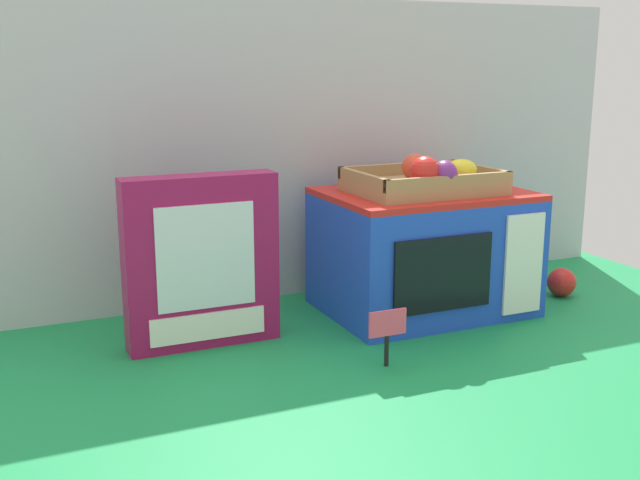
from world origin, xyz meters
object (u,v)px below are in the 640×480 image
at_px(toy_microwave, 424,251).
at_px(cookie_set_box, 202,262).
at_px(price_sign, 387,329).
at_px(loose_toy_apple, 562,282).
at_px(food_groups_crate, 426,181).

bearing_deg(toy_microwave, cookie_set_box, -178.35).
bearing_deg(price_sign, loose_toy_apple, 19.85).
xyz_separation_m(toy_microwave, loose_toy_apple, (0.33, -0.05, -0.09)).
xyz_separation_m(food_groups_crate, price_sign, (-0.21, -0.22, -0.21)).
distance_m(food_groups_crate, cookie_set_box, 0.48).
distance_m(cookie_set_box, loose_toy_apple, 0.81).
bearing_deg(food_groups_crate, cookie_set_box, 178.94).
xyz_separation_m(price_sign, loose_toy_apple, (0.55, 0.20, -0.03)).
xyz_separation_m(toy_microwave, food_groups_crate, (-0.01, -0.02, 0.15)).
xyz_separation_m(cookie_set_box, loose_toy_apple, (0.80, -0.03, -0.12)).
xyz_separation_m(food_groups_crate, loose_toy_apple, (0.34, -0.02, -0.24)).
relative_size(food_groups_crate, loose_toy_apple, 4.44).
bearing_deg(toy_microwave, loose_toy_apple, -8.08).
height_order(toy_microwave, loose_toy_apple, toy_microwave).
bearing_deg(food_groups_crate, toy_microwave, 60.15).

